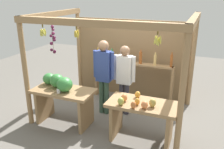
{
  "coord_description": "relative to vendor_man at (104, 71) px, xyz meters",
  "views": [
    {
      "loc": [
        1.77,
        -4.63,
        2.67
      ],
      "look_at": [
        0.0,
        -0.22,
        1.0
      ],
      "focal_mm": 38.5,
      "sensor_mm": 36.0,
      "label": 1
    }
  ],
  "objects": [
    {
      "name": "ground_plane",
      "position": [
        0.24,
        0.1,
        -1.02
      ],
      "size": [
        12.0,
        12.0,
        0.0
      ],
      "primitive_type": "plane",
      "color": "slate",
      "rests_on": "ground"
    },
    {
      "name": "market_stall",
      "position": [
        0.23,
        0.58,
        0.3
      ],
      "size": [
        3.14,
        2.27,
        2.23
      ],
      "color": "#99754C",
      "rests_on": "ground"
    },
    {
      "name": "fruit_counter_left",
      "position": [
        -0.65,
        -0.69,
        -0.33
      ],
      "size": [
        1.27,
        0.65,
        1.05
      ],
      "color": "#99754C",
      "rests_on": "ground"
    },
    {
      "name": "fruit_counter_right",
      "position": [
        1.06,
        -0.72,
        -0.45
      ],
      "size": [
        1.27,
        0.64,
        0.91
      ],
      "color": "#99754C",
      "rests_on": "ground"
    },
    {
      "name": "bottle_shelf_unit",
      "position": [
        0.37,
        0.91,
        -0.22
      ],
      "size": [
        2.01,
        0.22,
        1.35
      ],
      "color": "#99754C",
      "rests_on": "ground"
    },
    {
      "name": "vendor_man",
      "position": [
        0.0,
        0.0,
        0.0
      ],
      "size": [
        0.48,
        0.23,
        1.69
      ],
      "rotation": [
        0.0,
        0.0,
        -0.17
      ],
      "color": "#385442",
      "rests_on": "ground"
    },
    {
      "name": "vendor_woman",
      "position": [
        0.43,
        0.15,
        -0.08
      ],
      "size": [
        0.48,
        0.21,
        1.58
      ],
      "rotation": [
        0.0,
        0.0,
        -0.06
      ],
      "color": "#353340",
      "rests_on": "ground"
    }
  ]
}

